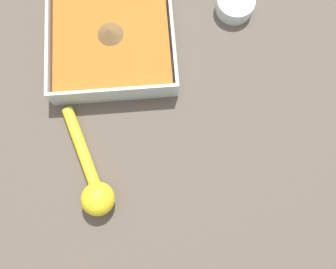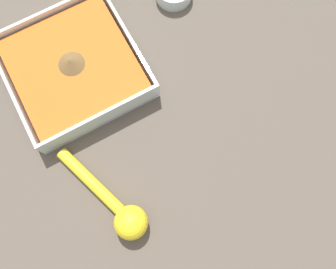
% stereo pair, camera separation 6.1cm
% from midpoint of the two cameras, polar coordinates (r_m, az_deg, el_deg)
% --- Properties ---
extents(ground_plane, '(4.00, 4.00, 0.00)m').
position_cam_midpoint_polar(ground_plane, '(0.72, -18.47, 9.98)').
color(ground_plane, brown).
extents(square_dish, '(0.25, 0.25, 0.06)m').
position_cam_midpoint_polar(square_dish, '(0.69, -18.41, 10.39)').
color(square_dish, silver).
rests_on(square_dish, ground_plane).
extents(lemon_squeezer, '(0.21, 0.10, 0.06)m').
position_cam_midpoint_polar(lemon_squeezer, '(0.61, -11.22, -13.62)').
color(lemon_squeezer, yellow).
rests_on(lemon_squeezer, ground_plane).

